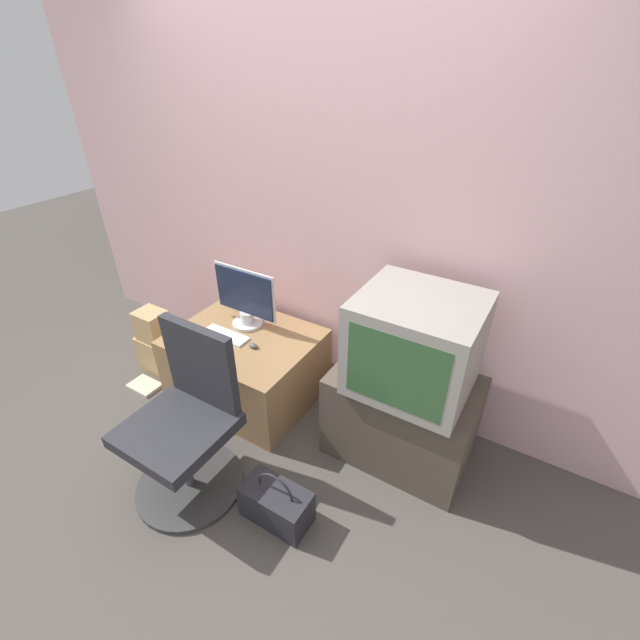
{
  "coord_description": "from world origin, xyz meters",
  "views": [
    {
      "loc": [
        1.35,
        -0.83,
        2.07
      ],
      "look_at": [
        0.25,
        0.97,
        0.73
      ],
      "focal_mm": 24.0,
      "sensor_mm": 36.0,
      "label": 1
    }
  ],
  "objects_px": {
    "keyboard": "(225,335)",
    "cardboard_box_lower": "(159,354)",
    "handbag": "(276,504)",
    "book": "(145,386)",
    "office_chair": "(187,429)",
    "mouse": "(253,346)",
    "main_monitor": "(245,299)",
    "crt_tv": "(415,344)"
  },
  "relations": [
    {
      "from": "keyboard",
      "to": "cardboard_box_lower",
      "type": "height_order",
      "value": "keyboard"
    },
    {
      "from": "handbag",
      "to": "book",
      "type": "relative_size",
      "value": 1.63
    },
    {
      "from": "office_chair",
      "to": "book",
      "type": "bearing_deg",
      "value": 157.88
    },
    {
      "from": "cardboard_box_lower",
      "to": "office_chair",
      "type": "bearing_deg",
      "value": -31.36
    },
    {
      "from": "keyboard",
      "to": "cardboard_box_lower",
      "type": "relative_size",
      "value": 1.14
    },
    {
      "from": "mouse",
      "to": "office_chair",
      "type": "height_order",
      "value": "office_chair"
    },
    {
      "from": "main_monitor",
      "to": "handbag",
      "type": "xyz_separation_m",
      "value": [
        0.81,
        -0.81,
        -0.57
      ]
    },
    {
      "from": "crt_tv",
      "to": "cardboard_box_lower",
      "type": "bearing_deg",
      "value": -174.2
    },
    {
      "from": "mouse",
      "to": "crt_tv",
      "type": "bearing_deg",
      "value": 6.12
    },
    {
      "from": "main_monitor",
      "to": "crt_tv",
      "type": "xyz_separation_m",
      "value": [
        1.19,
        -0.09,
        0.13
      ]
    },
    {
      "from": "keyboard",
      "to": "crt_tv",
      "type": "relative_size",
      "value": 0.55
    },
    {
      "from": "crt_tv",
      "to": "office_chair",
      "type": "xyz_separation_m",
      "value": [
        -0.91,
        -0.76,
        -0.41
      ]
    },
    {
      "from": "main_monitor",
      "to": "cardboard_box_lower",
      "type": "distance_m",
      "value": 0.9
    },
    {
      "from": "cardboard_box_lower",
      "to": "mouse",
      "type": "bearing_deg",
      "value": 5.44
    },
    {
      "from": "crt_tv",
      "to": "mouse",
      "type": "bearing_deg",
      "value": -173.88
    },
    {
      "from": "main_monitor",
      "to": "keyboard",
      "type": "xyz_separation_m",
      "value": [
        -0.03,
        -0.19,
        -0.19
      ]
    },
    {
      "from": "keyboard",
      "to": "office_chair",
      "type": "distance_m",
      "value": 0.74
    },
    {
      "from": "cardboard_box_lower",
      "to": "book",
      "type": "xyz_separation_m",
      "value": [
        0.05,
        -0.21,
        -0.13
      ]
    },
    {
      "from": "mouse",
      "to": "crt_tv",
      "type": "distance_m",
      "value": 1.04
    },
    {
      "from": "mouse",
      "to": "office_chair",
      "type": "relative_size",
      "value": 0.07
    },
    {
      "from": "main_monitor",
      "to": "book",
      "type": "bearing_deg",
      "value": -141.41
    },
    {
      "from": "keyboard",
      "to": "crt_tv",
      "type": "distance_m",
      "value": 1.27
    },
    {
      "from": "office_chair",
      "to": "crt_tv",
      "type": "bearing_deg",
      "value": 39.93
    },
    {
      "from": "mouse",
      "to": "handbag",
      "type": "height_order",
      "value": "mouse"
    },
    {
      "from": "main_monitor",
      "to": "mouse",
      "type": "distance_m",
      "value": 0.34
    },
    {
      "from": "keyboard",
      "to": "book",
      "type": "relative_size",
      "value": 1.49
    },
    {
      "from": "crt_tv",
      "to": "book",
      "type": "relative_size",
      "value": 2.72
    },
    {
      "from": "crt_tv",
      "to": "book",
      "type": "bearing_deg",
      "value": -167.55
    },
    {
      "from": "keyboard",
      "to": "crt_tv",
      "type": "bearing_deg",
      "value": 4.64
    },
    {
      "from": "office_chair",
      "to": "book",
      "type": "distance_m",
      "value": 1.04
    },
    {
      "from": "crt_tv",
      "to": "handbag",
      "type": "xyz_separation_m",
      "value": [
        -0.39,
        -0.72,
        -0.7
      ]
    },
    {
      "from": "office_chair",
      "to": "book",
      "type": "height_order",
      "value": "office_chair"
    },
    {
      "from": "main_monitor",
      "to": "book",
      "type": "height_order",
      "value": "main_monitor"
    },
    {
      "from": "main_monitor",
      "to": "keyboard",
      "type": "bearing_deg",
      "value": -100.08
    },
    {
      "from": "mouse",
      "to": "cardboard_box_lower",
      "type": "relative_size",
      "value": 0.22
    },
    {
      "from": "cardboard_box_lower",
      "to": "handbag",
      "type": "distance_m",
      "value": 1.56
    },
    {
      "from": "mouse",
      "to": "book",
      "type": "bearing_deg",
      "value": -160.29
    },
    {
      "from": "crt_tv",
      "to": "cardboard_box_lower",
      "type": "relative_size",
      "value": 2.07
    },
    {
      "from": "keyboard",
      "to": "handbag",
      "type": "xyz_separation_m",
      "value": [
        0.84,
        -0.62,
        -0.38
      ]
    },
    {
      "from": "mouse",
      "to": "handbag",
      "type": "distance_m",
      "value": 0.94
    },
    {
      "from": "cardboard_box_lower",
      "to": "book",
      "type": "relative_size",
      "value": 1.31
    },
    {
      "from": "keyboard",
      "to": "mouse",
      "type": "distance_m",
      "value": 0.24
    }
  ]
}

